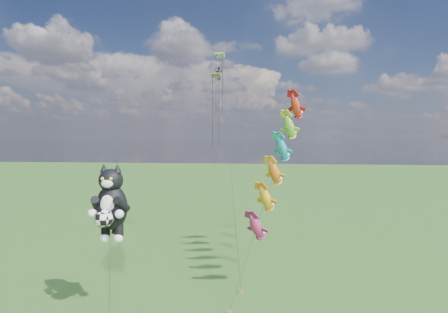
# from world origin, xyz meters

# --- Properties ---
(cat_kite_rig) EXTENTS (2.66, 4.22, 10.71)m
(cat_kite_rig) POSITION_xyz_m (-0.85, 0.23, 7.97)
(cat_kite_rig) COLOR brown
(cat_kite_rig) RESTS_ON ground
(fish_windsock_rig) EXTENTS (6.87, 14.51, 18.54)m
(fish_windsock_rig) POSITION_xyz_m (11.15, 9.08, 10.42)
(fish_windsock_rig) COLOR brown
(fish_windsock_rig) RESTS_ON ground
(parafoil_rig) EXTENTS (4.49, 17.15, 23.89)m
(parafoil_rig) POSITION_xyz_m (4.62, 19.01, 19.08)
(parafoil_rig) COLOR brown
(parafoil_rig) RESTS_ON ground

